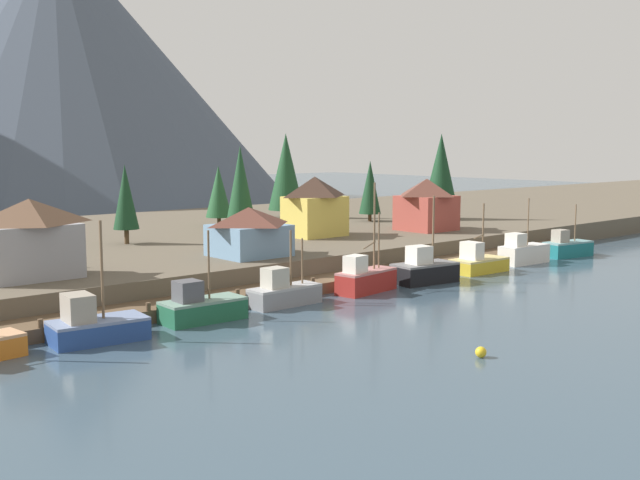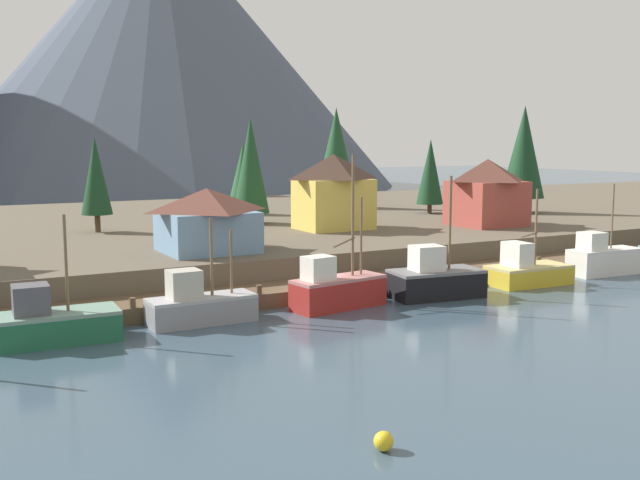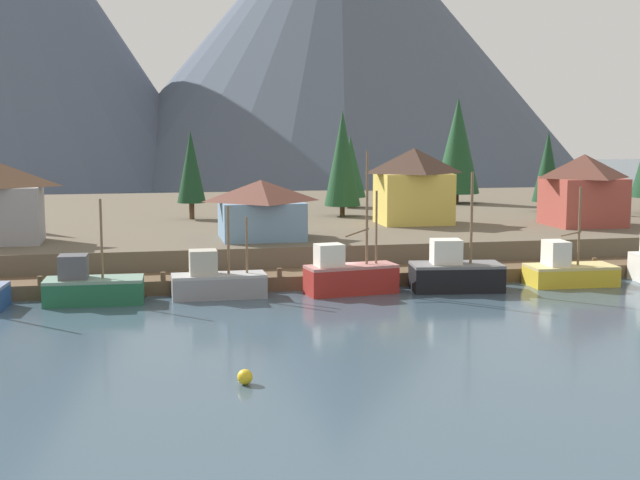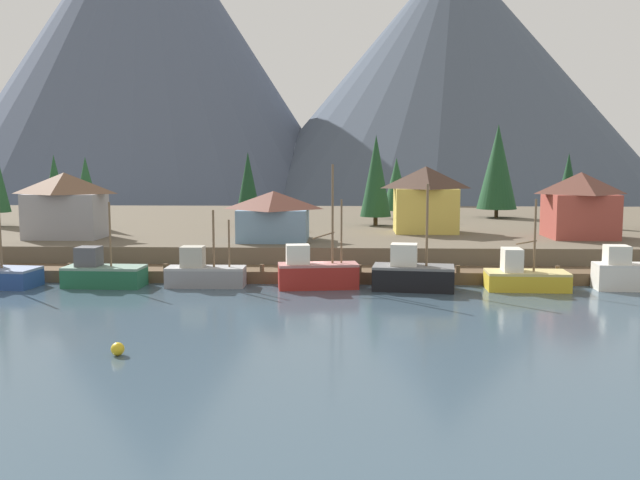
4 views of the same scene
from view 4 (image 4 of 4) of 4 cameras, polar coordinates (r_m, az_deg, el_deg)
ground_plane at (r=77.55m, az=-0.03°, el=-1.37°), size 400.00×400.00×1.00m
dock at (r=59.60m, az=-0.68°, el=-2.79°), size 80.00×4.00×1.60m
shoreline_bank at (r=89.25m, az=0.26°, el=0.80°), size 400.00×56.00×2.50m
mountain_west_peak at (r=202.71m, az=-13.87°, el=15.32°), size 107.72×107.72×83.66m
mountain_central_peak at (r=195.79m, az=10.60°, el=13.04°), size 111.65×111.65×65.56m
fishing_boat_green at (r=59.18m, az=-17.17°, el=-2.59°), size 6.36×3.00×6.80m
fishing_boat_grey at (r=57.34m, az=-9.38°, el=-2.64°), size 6.28×2.36×6.17m
fishing_boat_red at (r=55.80m, az=-0.34°, el=-2.64°), size 6.52×3.14×9.77m
fishing_boat_black at (r=55.65m, az=7.46°, el=-2.75°), size 6.60×3.84×8.28m
fishing_boat_yellow at (r=57.47m, az=16.18°, el=-2.88°), size 6.37×3.24×7.11m
fishing_boat_white at (r=60.37m, az=24.02°, el=-2.52°), size 6.38×2.70×7.26m
house_red at (r=73.50m, az=20.29°, el=2.72°), size 6.46×6.07×6.44m
house_yellow at (r=74.79m, az=8.54°, el=3.31°), size 6.76×5.15×6.95m
house_blue at (r=66.90m, az=-3.77°, el=2.01°), size 6.75×6.36×4.70m
house_grey at (r=72.98m, az=-19.90°, el=2.69°), size 7.46×4.83×6.40m
conifer_mid_left at (r=91.57m, az=6.18°, el=4.51°), size 3.46×3.46×7.89m
conifer_mid_right at (r=95.95m, az=14.16°, el=5.76°), size 5.22×5.22×12.26m
conifer_back_left at (r=82.20m, az=4.54°, el=5.19°), size 3.61×3.61×10.50m
conifer_back_right at (r=86.19m, az=19.41°, el=4.21°), size 3.06×3.06×8.41m
conifer_centre at (r=92.43m, az=-20.66°, el=4.37°), size 2.71×2.71×8.27m
conifer_far_left at (r=83.14m, az=-5.83°, el=4.69°), size 2.75×2.75×8.55m
conifer_far_right at (r=82.57m, az=-18.40°, el=4.22°), size 2.82×2.82×7.97m
channel_buoy at (r=38.50m, az=-16.04°, el=-8.47°), size 0.70×0.70×0.70m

